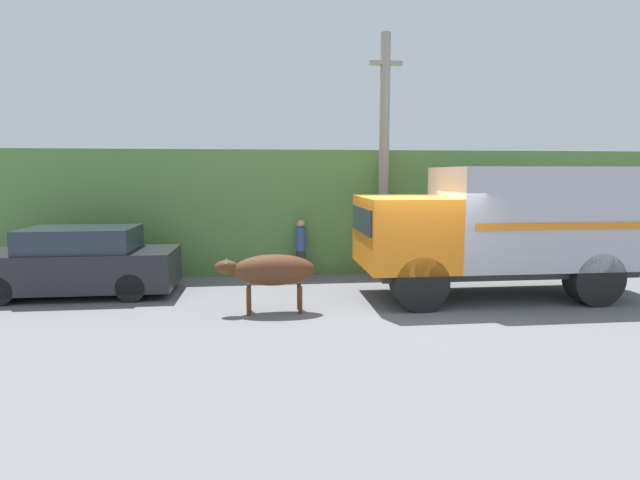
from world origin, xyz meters
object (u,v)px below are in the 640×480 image
pedestrian_on_hill (301,245)px  brown_cow (272,270)px  cargo_truck (505,225)px  utility_pole (384,154)px  parked_suv (78,263)px

pedestrian_on_hill → brown_cow: bearing=50.9°
cargo_truck → pedestrian_on_hill: size_ratio=3.93×
pedestrian_on_hill → utility_pole: 3.44m
brown_cow → parked_suv: size_ratio=0.46×
utility_pole → brown_cow: bearing=-132.2°
cargo_truck → utility_pole: 3.96m
cargo_truck → parked_suv: bearing=169.8°
parked_suv → pedestrian_on_hill: (5.43, 1.51, 0.12)m
brown_cow → parked_suv: (-4.56, 2.01, -0.10)m
cargo_truck → brown_cow: size_ratio=3.09×
cargo_truck → pedestrian_on_hill: (-4.58, 2.74, -0.80)m
parked_suv → pedestrian_on_hill: bearing=19.1°
cargo_truck → brown_cow: bearing=-175.1°
cargo_truck → parked_suv: (-10.01, 1.24, -0.92)m
parked_suv → utility_pole: bearing=14.7°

